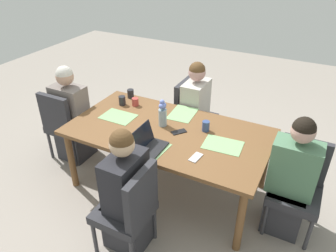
{
  "coord_description": "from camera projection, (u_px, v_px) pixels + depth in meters",
  "views": [
    {
      "loc": [
        1.27,
        -2.45,
        2.44
      ],
      "look_at": [
        0.0,
        0.0,
        0.78
      ],
      "focal_mm": 34.36,
      "sensor_mm": 36.0,
      "label": 1
    }
  ],
  "objects": [
    {
      "name": "placemat_head_left_left_mid",
      "position": [
        118.0,
        117.0,
        3.48
      ],
      "size": [
        0.36,
        0.26,
        0.0
      ],
      "primitive_type": "cube",
      "rotation": [
        0.0,
        0.0,
        0.0
      ],
      "color": "#7FAD70",
      "rests_on": "dining_table"
    },
    {
      "name": "chair_near_left_near",
      "position": [
        130.0,
        207.0,
        2.65
      ],
      "size": [
        0.44,
        0.44,
        0.9
      ],
      "color": "#2D2D33",
      "rests_on": "ground_plane"
    },
    {
      "name": "coffee_mug_centre_left",
      "position": [
        135.0,
        102.0,
        3.69
      ],
      "size": [
        0.08,
        0.08,
        0.09
      ],
      "primitive_type": "cylinder",
      "color": "#AD3D38",
      "rests_on": "dining_table"
    },
    {
      "name": "person_near_left_near",
      "position": [
        127.0,
        198.0,
        2.71
      ],
      "size": [
        0.36,
        0.4,
        1.19
      ],
      "color": "#2D2D33",
      "rests_on": "ground_plane"
    },
    {
      "name": "placemat_head_right_right_near",
      "position": [
        223.0,
        145.0,
        3.01
      ],
      "size": [
        0.38,
        0.29,
        0.0
      ],
      "primitive_type": "cube",
      "rotation": [
        0.0,
        0.0,
        3.21
      ],
      "color": "#7FAD70",
      "rests_on": "dining_table"
    },
    {
      "name": "placemat_near_left_near",
      "position": [
        150.0,
        150.0,
        2.94
      ],
      "size": [
        0.28,
        0.38,
        0.0
      ],
      "primitive_type": "cube",
      "rotation": [
        0.0,
        0.0,
        1.51
      ],
      "color": "#7FAD70",
      "rests_on": "dining_table"
    },
    {
      "name": "coffee_mug_near_right",
      "position": [
        122.0,
        101.0,
        3.7
      ],
      "size": [
        0.08,
        0.08,
        0.11
      ],
      "primitive_type": "cylinder",
      "color": "#232328",
      "rests_on": "dining_table"
    },
    {
      "name": "phone_silver",
      "position": [
        196.0,
        157.0,
        2.85
      ],
      "size": [
        0.09,
        0.16,
        0.01
      ],
      "primitive_type": "cube",
      "rotation": [
        0.0,
        0.0,
        1.45
      ],
      "color": "silver",
      "rests_on": "dining_table"
    },
    {
      "name": "coffee_mug_centre_right",
      "position": [
        131.0,
        94.0,
        3.86
      ],
      "size": [
        0.08,
        0.08,
        0.1
      ],
      "primitive_type": "cylinder",
      "color": "#232328",
      "rests_on": "dining_table"
    },
    {
      "name": "dining_table",
      "position": [
        168.0,
        136.0,
        3.28
      ],
      "size": [
        2.02,
        1.09,
        0.73
      ],
      "color": "brown",
      "rests_on": "ground_plane"
    },
    {
      "name": "flower_vase",
      "position": [
        163.0,
        113.0,
        3.25
      ],
      "size": [
        0.08,
        0.09,
        0.29
      ],
      "color": "#8EA8B7",
      "rests_on": "dining_table"
    },
    {
      "name": "person_far_left_far",
      "position": [
        195.0,
        114.0,
        3.96
      ],
      "size": [
        0.36,
        0.4,
        1.19
      ],
      "color": "#2D2D33",
      "rests_on": "ground_plane"
    },
    {
      "name": "chair_head_left_left_mid",
      "position": [
        64.0,
        123.0,
        3.83
      ],
      "size": [
        0.44,
        0.44,
        0.9
      ],
      "color": "#2D2D33",
      "rests_on": "ground_plane"
    },
    {
      "name": "placemat_far_left_far",
      "position": [
        183.0,
        114.0,
        3.54
      ],
      "size": [
        0.28,
        0.38,
        0.0
      ],
      "primitive_type": "cube",
      "rotation": [
        0.0,
        0.0,
        -1.5
      ],
      "color": "#7FAD70",
      "rests_on": "dining_table"
    },
    {
      "name": "chair_far_left_far",
      "position": [
        191.0,
        113.0,
        4.05
      ],
      "size": [
        0.44,
        0.44,
        0.9
      ],
      "color": "#2D2D33",
      "rests_on": "ground_plane"
    },
    {
      "name": "person_head_right_right_near",
      "position": [
        290.0,
        183.0,
        2.87
      ],
      "size": [
        0.4,
        0.36,
        1.19
      ],
      "color": "#2D2D33",
      "rests_on": "ground_plane"
    },
    {
      "name": "phone_black",
      "position": [
        179.0,
        132.0,
        3.21
      ],
      "size": [
        0.15,
        0.16,
        0.01
      ],
      "primitive_type": "cube",
      "rotation": [
        0.0,
        0.0,
        0.91
      ],
      "color": "black",
      "rests_on": "dining_table"
    },
    {
      "name": "chair_head_right_right_near",
      "position": [
        298.0,
        183.0,
        2.91
      ],
      "size": [
        0.44,
        0.44,
        0.9
      ],
      "color": "#2D2D33",
      "rests_on": "ground_plane"
    },
    {
      "name": "laptop_near_left_near",
      "position": [
        148.0,
        145.0,
        2.94
      ],
      "size": [
        0.22,
        0.32,
        0.21
      ],
      "color": "black",
      "rests_on": "dining_table"
    },
    {
      "name": "person_head_left_left_mid",
      "position": [
        72.0,
        119.0,
        3.85
      ],
      "size": [
        0.4,
        0.36,
        1.19
      ],
      "color": "#2D2D33",
      "rests_on": "ground_plane"
    },
    {
      "name": "coffee_mug_near_left",
      "position": [
        206.0,
        126.0,
        3.21
      ],
      "size": [
        0.07,
        0.07,
        0.11
      ],
      "primitive_type": "cylinder",
      "color": "#33477A",
      "rests_on": "dining_table"
    },
    {
      "name": "ground_plane",
      "position": [
        168.0,
        185.0,
        3.62
      ],
      "size": [
        10.0,
        10.0,
        0.0
      ],
      "primitive_type": "plane",
      "color": "gray"
    }
  ]
}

